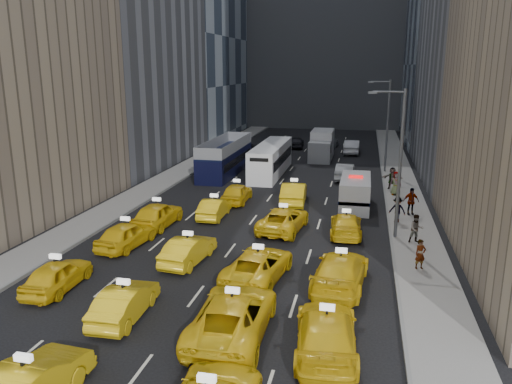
% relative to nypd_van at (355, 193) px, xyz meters
% --- Properties ---
extents(ground, '(160.00, 160.00, 0.00)m').
position_rel_nypd_van_xyz_m(ground, '(-6.71, -18.75, -1.09)').
color(ground, black).
rests_on(ground, ground).
extents(sidewalk_west, '(3.00, 90.00, 0.15)m').
position_rel_nypd_van_xyz_m(sidewalk_west, '(-17.21, 6.25, -1.01)').
color(sidewalk_west, gray).
rests_on(sidewalk_west, ground).
extents(sidewalk_east, '(3.00, 90.00, 0.15)m').
position_rel_nypd_van_xyz_m(sidewalk_east, '(3.79, 6.25, -1.01)').
color(sidewalk_east, gray).
rests_on(sidewalk_east, ground).
extents(curb_west, '(0.15, 90.00, 0.18)m').
position_rel_nypd_van_xyz_m(curb_west, '(-15.76, 6.25, -1.00)').
color(curb_west, slate).
rests_on(curb_west, ground).
extents(curb_east, '(0.15, 90.00, 0.18)m').
position_rel_nypd_van_xyz_m(curb_east, '(2.34, 6.25, -1.00)').
color(curb_east, slate).
rests_on(curb_east, ground).
extents(building_backdrop, '(30.00, 12.00, 40.00)m').
position_rel_nypd_van_xyz_m(building_backdrop, '(-6.71, 53.25, 18.91)').
color(building_backdrop, slate).
rests_on(building_backdrop, ground).
extents(streetlight_near, '(2.15, 0.22, 9.00)m').
position_rel_nypd_van_xyz_m(streetlight_near, '(2.47, -6.75, 3.83)').
color(streetlight_near, '#595B60').
rests_on(streetlight_near, ground).
extents(streetlight_far, '(2.15, 0.22, 9.00)m').
position_rel_nypd_van_xyz_m(streetlight_far, '(2.47, 13.25, 3.83)').
color(streetlight_far, '#595B60').
rests_on(streetlight_far, ground).
extents(taxi_4, '(1.80, 4.25, 1.44)m').
position_rel_nypd_van_xyz_m(taxi_4, '(-13.28, -17.45, -0.37)').
color(taxi_4, yellow).
rests_on(taxi_4, ground).
extents(taxi_5, '(1.63, 4.31, 1.40)m').
position_rel_nypd_van_xyz_m(taxi_5, '(-8.92, -19.30, -0.38)').
color(taxi_5, yellow).
rests_on(taxi_5, ground).
extents(taxi_6, '(2.86, 6.03, 1.66)m').
position_rel_nypd_van_xyz_m(taxi_6, '(-4.18, -19.64, -0.26)').
color(taxi_6, yellow).
rests_on(taxi_6, ground).
extents(taxi_7, '(2.66, 5.61, 1.58)m').
position_rel_nypd_van_xyz_m(taxi_7, '(-0.53, -20.11, -0.30)').
color(taxi_7, yellow).
rests_on(taxi_7, ground).
extents(taxi_8, '(2.34, 4.63, 1.51)m').
position_rel_nypd_van_xyz_m(taxi_8, '(-12.73, -11.53, -0.33)').
color(taxi_8, yellow).
rests_on(taxi_8, ground).
extents(taxi_9, '(1.96, 4.47, 1.43)m').
position_rel_nypd_van_xyz_m(taxi_9, '(-8.41, -12.98, -0.37)').
color(taxi_9, yellow).
rests_on(taxi_9, ground).
extents(taxi_10, '(3.11, 5.56, 1.47)m').
position_rel_nypd_van_xyz_m(taxi_10, '(-4.32, -14.25, -0.35)').
color(taxi_10, yellow).
rests_on(taxi_10, ground).
extents(taxi_11, '(2.78, 5.82, 1.64)m').
position_rel_nypd_van_xyz_m(taxi_11, '(-0.32, -14.37, -0.27)').
color(taxi_11, yellow).
rests_on(taxi_11, ground).
extents(taxi_12, '(2.15, 4.92, 1.65)m').
position_rel_nypd_van_xyz_m(taxi_12, '(-12.49, -7.57, -0.26)').
color(taxi_12, yellow).
rests_on(taxi_12, ground).
extents(taxi_13, '(1.52, 4.18, 1.37)m').
position_rel_nypd_van_xyz_m(taxi_13, '(-9.45, -4.82, -0.40)').
color(taxi_13, yellow).
rests_on(taxi_13, ground).
extents(taxi_14, '(3.01, 5.49, 1.46)m').
position_rel_nypd_van_xyz_m(taxi_14, '(-4.33, -6.60, -0.36)').
color(taxi_14, yellow).
rests_on(taxi_14, ground).
extents(taxi_15, '(2.11, 4.75, 1.35)m').
position_rel_nypd_van_xyz_m(taxi_15, '(-0.38, -6.62, -0.41)').
color(taxi_15, yellow).
rests_on(taxi_15, ground).
extents(taxi_16, '(1.82, 4.42, 1.50)m').
position_rel_nypd_van_xyz_m(taxi_16, '(-8.94, -0.59, -0.34)').
color(taxi_16, yellow).
rests_on(taxi_16, ground).
extents(taxi_17, '(2.05, 5.10, 1.65)m').
position_rel_nypd_van_xyz_m(taxi_17, '(-4.58, -0.03, -0.26)').
color(taxi_17, yellow).
rests_on(taxi_17, ground).
extents(nypd_van, '(2.21, 5.61, 2.40)m').
position_rel_nypd_van_xyz_m(nypd_van, '(0.00, 0.00, 0.00)').
color(nypd_van, silver).
rests_on(nypd_van, ground).
extents(double_decker, '(3.41, 11.54, 3.31)m').
position_rel_nypd_van_xyz_m(double_decker, '(-12.73, 9.73, 0.55)').
color(double_decker, black).
rests_on(double_decker, ground).
extents(city_bus, '(3.03, 11.47, 2.93)m').
position_rel_nypd_van_xyz_m(city_bus, '(-8.30, 10.31, 0.36)').
color(city_bus, white).
rests_on(city_bus, ground).
extents(box_truck, '(2.95, 7.10, 3.17)m').
position_rel_nypd_van_xyz_m(box_truck, '(-4.22, 19.58, 0.47)').
color(box_truck, silver).
rests_on(box_truck, ground).
extents(misc_car_0, '(1.74, 4.61, 1.50)m').
position_rel_nypd_van_xyz_m(misc_car_0, '(-1.13, 9.39, -0.34)').
color(misc_car_0, '#ACB0B4').
rests_on(misc_car_0, ground).
extents(misc_car_1, '(2.98, 5.41, 1.43)m').
position_rel_nypd_van_xyz_m(misc_car_1, '(-12.76, 19.57, -0.37)').
color(misc_car_1, black).
rests_on(misc_car_1, ground).
extents(misc_car_2, '(2.24, 4.87, 1.38)m').
position_rel_nypd_van_xyz_m(misc_car_2, '(-3.89, 28.49, -0.40)').
color(misc_car_2, gray).
rests_on(misc_car_2, ground).
extents(misc_car_3, '(2.06, 4.38, 1.45)m').
position_rel_nypd_van_xyz_m(misc_car_3, '(-8.01, 26.79, -0.36)').
color(misc_car_3, black).
rests_on(misc_car_3, ground).
extents(misc_car_4, '(1.80, 5.07, 1.67)m').
position_rel_nypd_van_xyz_m(misc_car_4, '(-0.96, 23.84, -0.25)').
color(misc_car_4, '#B8B9C0').
rests_on(misc_car_4, ground).
extents(pedestrian_0, '(0.67, 0.57, 1.56)m').
position_rel_nypd_van_xyz_m(pedestrian_0, '(3.55, -11.58, -0.16)').
color(pedestrian_0, gray).
rests_on(pedestrian_0, sidewalk_east).
extents(pedestrian_1, '(0.90, 0.61, 1.70)m').
position_rel_nypd_van_xyz_m(pedestrian_1, '(3.70, -7.56, -0.09)').
color(pedestrian_1, gray).
rests_on(pedestrian_1, sidewalk_east).
extents(pedestrian_2, '(1.17, 0.73, 1.69)m').
position_rel_nypd_van_xyz_m(pedestrian_2, '(2.85, -3.64, -0.09)').
color(pedestrian_2, gray).
rests_on(pedestrian_2, sidewalk_east).
extents(pedestrian_3, '(1.23, 0.82, 1.93)m').
position_rel_nypd_van_xyz_m(pedestrian_3, '(3.85, -1.69, 0.03)').
color(pedestrian_3, gray).
rests_on(pedestrian_3, sidewalk_east).
extents(pedestrian_4, '(0.99, 0.63, 1.91)m').
position_rel_nypd_van_xyz_m(pedestrian_4, '(3.10, 3.84, 0.02)').
color(pedestrian_4, gray).
rests_on(pedestrian_4, sidewalk_east).
extents(pedestrian_5, '(1.71, 0.52, 1.84)m').
position_rel_nypd_van_xyz_m(pedestrian_5, '(2.93, 5.90, -0.02)').
color(pedestrian_5, gray).
rests_on(pedestrian_5, sidewalk_east).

